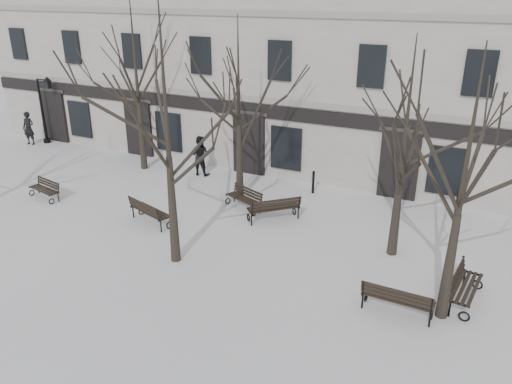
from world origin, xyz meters
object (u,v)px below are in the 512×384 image
Objects in this scene: tree_1 at (165,100)px; lamp_post at (45,105)px; bench_5 at (463,286)px; bench_1 at (149,211)px; tree_2 at (467,158)px; bench_0 at (45,189)px; bench_3 at (245,198)px; bench_2 at (397,299)px; bench_4 at (274,208)px.

tree_1 reaches higher than lamp_post.
tree_1 is 4.23× the size of bench_5.
bench_5 reaches higher than bench_1.
bench_0 is at bearing 175.50° from tree_2.
bench_2 is at bearing -11.04° from bench_3.
bench_5 is at bearing 10.39° from bench_0.
bench_3 is 9.07m from bench_5.
tree_1 is 8.56m from bench_2.
bench_2 is 0.51× the size of lamp_post.
tree_1 is 10.01m from bench_5.
bench_1 is 11.12m from bench_5.
bench_4 reaches higher than bench_3.
bench_4 is (9.63, 2.21, 0.11)m from bench_0.
bench_1 is at bearing 143.21° from tree_1.
bench_0 is (-7.95, 1.92, -4.85)m from tree_1.
bench_0 is 0.44× the size of lamp_post.
bench_1 is at bearing 95.48° from bench_5.
lamp_post reaches higher than bench_5.
lamp_post reaches higher than bench_4.
bench_2 is 22.74m from lamp_post.
bench_2 is 2.12m from bench_5.
bench_3 is 14.77m from lamp_post.
tree_1 is at bearing -2.11° from bench_0.
bench_5 is at bearing 10.47° from tree_1.
bench_0 is (-16.19, 1.27, -4.08)m from tree_2.
bench_0 is 0.87× the size of bench_2.
bench_2 is at bearing -172.08° from bench_1.
bench_3 is at bearing 76.81° from bench_5.
tree_2 is 8.42m from bench_4.
lamp_post is (-21.28, 7.82, 1.68)m from bench_2.
tree_2 is 23.68m from lamp_post.
lamp_post is at bearing -57.52° from bench_4.
bench_4 is at bearing 2.38° from bench_3.
bench_1 is (-2.46, 1.84, -4.76)m from tree_1.
bench_3 reaches higher than bench_0.
bench_2 is (-1.12, -0.51, -4.00)m from tree_2.
tree_1 is 4.79× the size of bench_3.
bench_3 is at bearing 153.53° from tree_2.
tree_2 is at bearing 108.08° from bench_4.
bench_1 is 1.01× the size of bench_5.
tree_2 is 16.74m from bench_0.
tree_2 reaches higher than bench_3.
tree_1 reaches higher than bench_2.
tree_1 is 16.54m from lamp_post.
bench_2 is at bearing 140.03° from bench_5.
bench_1 is 0.53× the size of lamp_post.
tree_1 is at bearing -29.35° from lamp_post.
tree_1 reaches higher than tree_2.
lamp_post is at bearing -9.65° from bench_1.
bench_3 is (2.59, 2.85, -0.06)m from bench_1.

